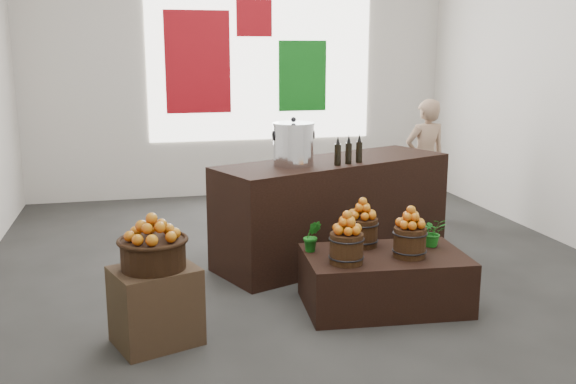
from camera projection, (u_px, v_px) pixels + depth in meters
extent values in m
plane|color=#31312F|center=(303.00, 271.00, 6.12)|extent=(7.00, 7.00, 0.00)
cube|color=beige|center=(240.00, 55.00, 9.01)|extent=(6.00, 0.04, 4.00)
cube|color=white|center=(261.00, 55.00, 9.06)|extent=(3.20, 0.02, 2.40)
cube|color=#9E0C15|center=(198.00, 62.00, 8.87)|extent=(0.90, 0.04, 1.40)
cube|color=#0F6516|center=(302.00, 76.00, 9.25)|extent=(0.70, 0.04, 1.00)
cube|color=#9E0C15|center=(254.00, 18.00, 8.92)|extent=(0.50, 0.04, 0.50)
cube|color=#442D1F|center=(156.00, 306.00, 4.56)|extent=(0.68, 0.62, 0.56)
cylinder|color=black|center=(153.00, 254.00, 4.47)|extent=(0.45, 0.45, 0.20)
cube|color=black|center=(384.00, 280.00, 5.23)|extent=(1.35, 0.90, 0.45)
cylinder|color=#35210E|center=(346.00, 248.00, 4.93)|extent=(0.26, 0.26, 0.24)
cylinder|color=#35210E|center=(410.00, 242.00, 5.09)|extent=(0.26, 0.26, 0.24)
cylinder|color=#35210E|center=(362.00, 232.00, 5.37)|extent=(0.26, 0.26, 0.24)
imported|color=#156618|center=(432.00, 232.00, 5.36)|extent=(0.24, 0.21, 0.25)
imported|color=#156618|center=(312.00, 236.00, 5.22)|extent=(0.17, 0.15, 0.26)
cube|color=black|center=(334.00, 209.00, 6.41)|extent=(2.56, 1.65, 1.00)
cylinder|color=silver|center=(293.00, 145.00, 5.98)|extent=(0.38, 0.38, 0.38)
imported|color=#9C795F|center=(425.00, 160.00, 7.89)|extent=(0.58, 0.41, 1.49)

